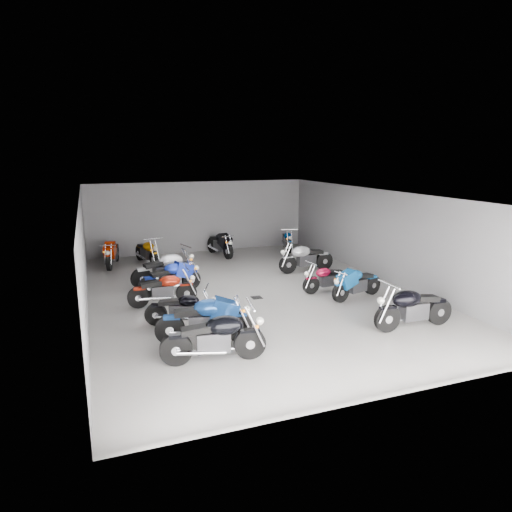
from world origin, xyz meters
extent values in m
plane|color=gray|center=(0.00, 0.00, 0.00)|extent=(14.00, 14.00, 0.00)
cube|color=slate|center=(0.00, 7.00, 1.60)|extent=(10.00, 0.10, 3.20)
cube|color=slate|center=(-5.00, 0.00, 1.60)|extent=(0.10, 14.00, 3.20)
cube|color=slate|center=(5.00, 0.00, 1.60)|extent=(0.10, 14.00, 3.20)
cube|color=black|center=(0.00, 0.00, 3.22)|extent=(10.00, 14.00, 0.04)
cube|color=black|center=(0.00, -0.50, 0.01)|extent=(0.32, 0.32, 0.01)
cylinder|color=black|center=(-1.66, -4.53, 0.35)|extent=(0.72, 0.25, 0.71)
cylinder|color=black|center=(-3.25, -4.29, 0.35)|extent=(0.73, 0.27, 0.71)
cube|color=#2D2D30|center=(-2.45, -4.41, 0.46)|extent=(0.76, 0.44, 0.44)
ellipsoid|color=black|center=(-2.21, -4.45, 0.82)|extent=(0.81, 0.55, 0.40)
cube|color=black|center=(-2.80, -4.36, 0.77)|extent=(0.71, 0.41, 0.20)
cylinder|color=black|center=(-1.60, -3.48, 0.36)|extent=(0.73, 0.30, 0.71)
cylinder|color=black|center=(-3.17, -3.11, 0.36)|extent=(0.73, 0.32, 0.71)
cube|color=#2D2D30|center=(-2.39, -3.30, 0.47)|extent=(0.78, 0.49, 0.44)
ellipsoid|color=navy|center=(-2.15, -3.35, 0.82)|extent=(0.84, 0.60, 0.40)
cube|color=black|center=(-2.73, -3.21, 0.78)|extent=(0.73, 0.46, 0.20)
cylinder|color=black|center=(-2.07, -2.27, 0.30)|extent=(0.59, 0.33, 0.59)
cylinder|color=black|center=(-3.31, -1.78, 0.30)|extent=(0.60, 0.34, 0.59)
cube|color=#2D2D30|center=(-2.69, -2.02, 0.39)|extent=(0.66, 0.48, 0.37)
ellipsoid|color=black|center=(-2.50, -2.10, 0.68)|extent=(0.72, 0.57, 0.33)
cube|color=black|center=(-2.96, -1.92, 0.65)|extent=(0.62, 0.44, 0.17)
cylinder|color=black|center=(-2.17, -0.23, 0.31)|extent=(0.63, 0.14, 0.63)
cylinder|color=black|center=(-3.60, -0.19, 0.31)|extent=(0.63, 0.16, 0.63)
cube|color=#2D2D30|center=(-2.89, -0.21, 0.41)|extent=(0.65, 0.31, 0.39)
ellipsoid|color=maroon|center=(-2.67, -0.22, 0.73)|extent=(0.68, 0.41, 0.35)
cube|color=black|center=(-3.20, -0.20, 0.69)|extent=(0.60, 0.29, 0.18)
cylinder|color=black|center=(-1.73, 1.12, 0.33)|extent=(0.67, 0.27, 0.65)
cylinder|color=black|center=(-3.17, 0.80, 0.33)|extent=(0.67, 0.29, 0.65)
cube|color=#2D2D30|center=(-2.45, 0.96, 0.43)|extent=(0.71, 0.45, 0.41)
ellipsoid|color=navy|center=(-2.24, 1.01, 0.75)|extent=(0.77, 0.55, 0.37)
cube|color=black|center=(-2.77, 0.89, 0.71)|extent=(0.67, 0.42, 0.19)
cylinder|color=black|center=(-1.69, 2.11, 0.36)|extent=(0.74, 0.32, 0.72)
cylinder|color=black|center=(-3.28, 1.71, 0.36)|extent=(0.74, 0.34, 0.72)
cube|color=#2D2D30|center=(-2.49, 1.91, 0.47)|extent=(0.79, 0.51, 0.45)
ellipsoid|color=silver|center=(-2.25, 1.97, 0.83)|extent=(0.85, 0.62, 0.41)
cube|color=black|center=(-2.84, 1.82, 0.79)|extent=(0.74, 0.47, 0.21)
cylinder|color=black|center=(2.13, -4.29, 0.35)|extent=(0.71, 0.16, 0.71)
cylinder|color=black|center=(3.73, -4.31, 0.35)|extent=(0.71, 0.18, 0.71)
cube|color=#2D2D30|center=(2.93, -4.30, 0.46)|extent=(0.72, 0.34, 0.44)
ellipsoid|color=black|center=(2.69, -4.30, 0.82)|extent=(0.76, 0.46, 0.40)
cube|color=black|center=(3.28, -4.31, 0.77)|extent=(0.68, 0.32, 0.20)
cylinder|color=black|center=(2.25, -1.80, 0.31)|extent=(0.64, 0.28, 0.62)
cylinder|color=black|center=(3.62, -1.45, 0.31)|extent=(0.64, 0.30, 0.62)
cube|color=#2D2D30|center=(2.93, -1.62, 0.41)|extent=(0.69, 0.44, 0.39)
ellipsoid|color=#135FAB|center=(2.72, -1.68, 0.72)|extent=(0.74, 0.54, 0.35)
cube|color=black|center=(3.23, -1.55, 0.68)|extent=(0.64, 0.41, 0.18)
cylinder|color=black|center=(1.79, -0.72, 0.29)|extent=(0.58, 0.16, 0.57)
cylinder|color=black|center=(3.09, -0.63, 0.29)|extent=(0.58, 0.18, 0.57)
cube|color=#2D2D30|center=(2.44, -0.67, 0.38)|extent=(0.60, 0.31, 0.36)
ellipsoid|color=maroon|center=(2.25, -0.69, 0.66)|extent=(0.63, 0.40, 0.32)
cube|color=black|center=(2.73, -0.65, 0.63)|extent=(0.56, 0.29, 0.16)
cylinder|color=black|center=(2.14, 1.88, 0.35)|extent=(0.70, 0.16, 0.69)
cylinder|color=black|center=(3.71, 1.93, 0.35)|extent=(0.70, 0.18, 0.69)
cube|color=#2D2D30|center=(2.93, 1.91, 0.45)|extent=(0.71, 0.35, 0.43)
ellipsoid|color=#99989D|center=(2.69, 1.90, 0.80)|extent=(0.75, 0.46, 0.39)
cube|color=black|center=(3.27, 1.92, 0.76)|extent=(0.67, 0.32, 0.20)
cylinder|color=black|center=(-4.17, 4.67, 0.34)|extent=(0.29, 0.70, 0.68)
cylinder|color=black|center=(-3.83, 6.18, 0.34)|extent=(0.31, 0.70, 0.68)
cube|color=#2D2D30|center=(-4.00, 5.43, 0.45)|extent=(0.46, 0.75, 0.43)
ellipsoid|color=#A61D00|center=(-4.05, 5.20, 0.79)|extent=(0.58, 0.80, 0.38)
cube|color=black|center=(-3.93, 5.76, 0.75)|extent=(0.43, 0.70, 0.19)
cylinder|color=black|center=(-2.47, 4.60, 0.33)|extent=(0.30, 0.67, 0.65)
cylinder|color=black|center=(-2.85, 6.03, 0.33)|extent=(0.32, 0.67, 0.65)
cube|color=#2D2D30|center=(-2.66, 5.31, 0.43)|extent=(0.47, 0.72, 0.41)
ellipsoid|color=#BA7205|center=(-2.60, 5.09, 0.76)|extent=(0.58, 0.78, 0.37)
cube|color=black|center=(-2.74, 5.63, 0.72)|extent=(0.44, 0.68, 0.19)
cylinder|color=black|center=(0.72, 4.96, 0.34)|extent=(0.27, 0.70, 0.68)
cylinder|color=black|center=(0.42, 6.47, 0.34)|extent=(0.29, 0.70, 0.68)
cube|color=#2D2D30|center=(0.57, 5.72, 0.45)|extent=(0.45, 0.74, 0.43)
ellipsoid|color=black|center=(0.62, 5.49, 0.79)|extent=(0.56, 0.80, 0.38)
cube|color=black|center=(0.51, 6.05, 0.75)|extent=(0.42, 0.70, 0.19)
cylinder|color=black|center=(3.68, 5.14, 0.31)|extent=(0.28, 0.62, 0.61)
cylinder|color=black|center=(4.06, 6.48, 0.31)|extent=(0.30, 0.63, 0.61)
cube|color=#2D2D30|center=(3.87, 5.81, 0.40)|extent=(0.44, 0.68, 0.38)
ellipsoid|color=#023C8D|center=(3.81, 5.61, 0.71)|extent=(0.54, 0.73, 0.35)
cube|color=black|center=(3.95, 6.11, 0.67)|extent=(0.42, 0.63, 0.17)
camera|label=1|loc=(-4.78, -13.37, 4.45)|focal=32.00mm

